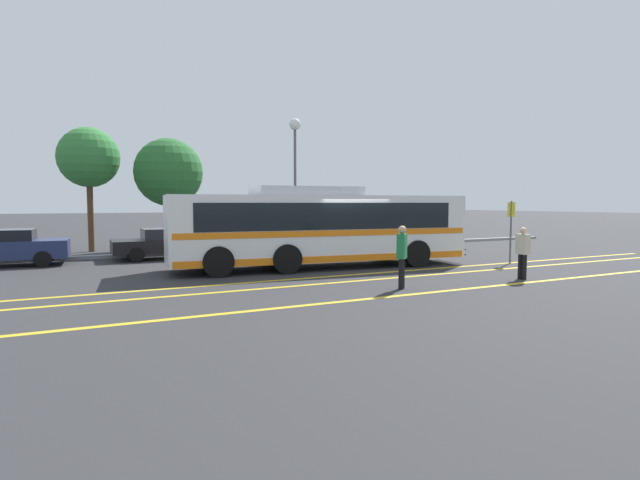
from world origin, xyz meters
The scene contains 15 objects.
ground_plane centered at (0.00, 0.00, 0.00)m, with size 220.00×220.00×0.00m, color #2D2D30.
lane_strip_0 centered at (-0.75, -1.86, 0.00)m, with size 0.20×30.83×0.01m, color gold.
lane_strip_1 centered at (-0.75, -3.04, 0.00)m, with size 0.20×30.83×0.01m, color gold.
lane_strip_2 centered at (-0.75, -5.60, 0.00)m, with size 0.20×30.83×0.01m, color gold.
curb_strip centered at (-0.75, 7.13, 0.07)m, with size 38.83×0.36×0.15m, color #99999E.
transit_bus centered at (-0.76, 0.34, 1.51)m, with size 11.32×3.73×2.95m.
parked_car_0 centered at (-11.13, 5.95, 0.72)m, with size 4.48×2.21×1.38m.
parked_car_1 centered at (-5.17, 5.87, 0.67)m, with size 4.63×2.01×1.29m.
parked_car_2 centered at (0.78, 5.85, 0.67)m, with size 4.63×2.05×1.28m.
pedestrian_0 centered at (3.53, -5.08, 0.92)m, with size 0.25×0.44×1.62m.
pedestrian_1 centered at (-0.83, -4.79, 1.00)m, with size 0.46×0.45×1.75m.
bus_stop_sign centered at (6.46, -1.95, 1.54)m, with size 0.08×0.40×2.44m.
street_lamp centered at (1.60, 7.83, 5.20)m, with size 0.60×0.60×6.70m.
tree_0 centered at (-7.99, 10.62, 4.51)m, with size 2.86×2.86×5.97m.
tree_1 centered at (-4.38, 10.00, 3.89)m, with size 3.38×3.38×5.59m.
Camera 1 is at (-8.99, -15.91, 2.37)m, focal length 28.00 mm.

